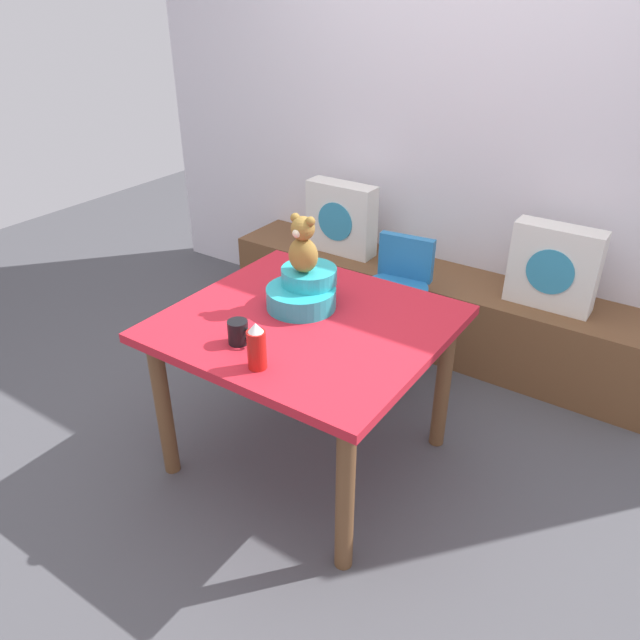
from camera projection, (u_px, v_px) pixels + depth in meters
ground_plane at (308, 455)px, 2.90m from camera, size 8.00×8.00×0.00m
back_wall at (465, 118)px, 3.36m from camera, size 4.40×0.10×2.60m
window_bench at (427, 308)px, 3.70m from camera, size 2.60×0.44×0.46m
pillow_floral_left at (341, 218)px, 3.76m from camera, size 0.44×0.15×0.44m
pillow_floral_right at (554, 267)px, 3.13m from camera, size 0.44×0.15×0.44m
book_stack at (399, 260)px, 3.67m from camera, size 0.20×0.14×0.06m
dining_table at (307, 341)px, 2.58m from camera, size 1.11×1.03×0.74m
highchair at (396, 291)px, 3.24m from camera, size 0.35×0.48×0.79m
infant_seat_teal at (304, 290)px, 2.61m from camera, size 0.30×0.33×0.16m
teddy_bear at (303, 246)px, 2.50m from camera, size 0.13×0.12×0.25m
ketchup_bottle at (257, 347)px, 2.18m from camera, size 0.07×0.07×0.18m
coffee_mug at (239, 332)px, 2.35m from camera, size 0.12×0.08×0.09m
dinner_plate_near at (306, 274)px, 2.90m from camera, size 0.20×0.20×0.01m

